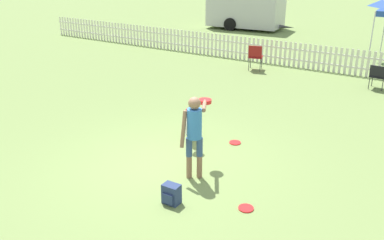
{
  "coord_description": "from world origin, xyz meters",
  "views": [
    {
      "loc": [
        4.51,
        -6.41,
        4.15
      ],
      "look_at": [
        0.12,
        0.71,
        0.79
      ],
      "focal_mm": 40.0,
      "sensor_mm": 36.0,
      "label": 1
    }
  ],
  "objects_px": {
    "equipment_trailer": "(246,5)",
    "frisbee_near_handler": "(246,208)",
    "leaping_dog": "(191,117)",
    "folding_chair_center": "(378,75)",
    "backpack_on_grass": "(171,194)",
    "handler_person": "(195,127)",
    "frisbee_near_dog": "(235,143)",
    "folding_chair_blue_left": "(255,55)"
  },
  "relations": [
    {
      "from": "equipment_trailer",
      "to": "frisbee_near_handler",
      "type": "bearing_deg",
      "value": -69.81
    },
    {
      "from": "leaping_dog",
      "to": "folding_chair_center",
      "type": "xyz_separation_m",
      "value": [
        2.96,
        6.38,
        -0.1
      ]
    },
    {
      "from": "leaping_dog",
      "to": "frisbee_near_handler",
      "type": "distance_m",
      "value": 3.04
    },
    {
      "from": "leaping_dog",
      "to": "backpack_on_grass",
      "type": "distance_m",
      "value": 2.7
    },
    {
      "from": "handler_person",
      "to": "frisbee_near_handler",
      "type": "distance_m",
      "value": 1.77
    },
    {
      "from": "frisbee_near_dog",
      "to": "folding_chair_center",
      "type": "relative_size",
      "value": 0.33
    },
    {
      "from": "frisbee_near_dog",
      "to": "equipment_trailer",
      "type": "distance_m",
      "value": 15.4
    },
    {
      "from": "frisbee_near_handler",
      "to": "equipment_trailer",
      "type": "relative_size",
      "value": 0.05
    },
    {
      "from": "leaping_dog",
      "to": "equipment_trailer",
      "type": "relative_size",
      "value": 0.21
    },
    {
      "from": "folding_chair_center",
      "to": "handler_person",
      "type": "bearing_deg",
      "value": 78.94
    },
    {
      "from": "backpack_on_grass",
      "to": "folding_chair_center",
      "type": "xyz_separation_m",
      "value": [
        1.85,
        8.82,
        0.29
      ]
    },
    {
      "from": "frisbee_near_handler",
      "to": "equipment_trailer",
      "type": "bearing_deg",
      "value": 115.13
    },
    {
      "from": "equipment_trailer",
      "to": "leaping_dog",
      "type": "bearing_deg",
      "value": -74.56
    },
    {
      "from": "backpack_on_grass",
      "to": "equipment_trailer",
      "type": "distance_m",
      "value": 18.05
    },
    {
      "from": "backpack_on_grass",
      "to": "equipment_trailer",
      "type": "bearing_deg",
      "value": 111.0
    },
    {
      "from": "handler_person",
      "to": "folding_chair_center",
      "type": "relative_size",
      "value": 2.08
    },
    {
      "from": "frisbee_near_handler",
      "to": "equipment_trailer",
      "type": "distance_m",
      "value": 18.05
    },
    {
      "from": "handler_person",
      "to": "backpack_on_grass",
      "type": "bearing_deg",
      "value": -115.74
    },
    {
      "from": "frisbee_near_dog",
      "to": "backpack_on_grass",
      "type": "bearing_deg",
      "value": -86.79
    },
    {
      "from": "leaping_dog",
      "to": "folding_chair_blue_left",
      "type": "height_order",
      "value": "leaping_dog"
    },
    {
      "from": "leaping_dog",
      "to": "frisbee_near_dog",
      "type": "xyz_separation_m",
      "value": [
        0.95,
        0.4,
        -0.56
      ]
    },
    {
      "from": "handler_person",
      "to": "leaping_dog",
      "type": "bearing_deg",
      "value": 90.45
    },
    {
      "from": "frisbee_near_handler",
      "to": "folding_chair_center",
      "type": "height_order",
      "value": "folding_chair_center"
    },
    {
      "from": "handler_person",
      "to": "frisbee_near_handler",
      "type": "relative_size",
      "value": 6.22
    },
    {
      "from": "backpack_on_grass",
      "to": "frisbee_near_handler",
      "type": "bearing_deg",
      "value": 23.67
    },
    {
      "from": "handler_person",
      "to": "folding_chair_center",
      "type": "height_order",
      "value": "handler_person"
    },
    {
      "from": "handler_person",
      "to": "frisbee_near_dog",
      "type": "height_order",
      "value": "handler_person"
    },
    {
      "from": "handler_person",
      "to": "leaping_dog",
      "type": "relative_size",
      "value": 1.66
    },
    {
      "from": "frisbee_near_handler",
      "to": "folding_chair_blue_left",
      "type": "xyz_separation_m",
      "value": [
        -3.56,
        8.4,
        0.55
      ]
    },
    {
      "from": "leaping_dog",
      "to": "backpack_on_grass",
      "type": "bearing_deg",
      "value": 80.44
    },
    {
      "from": "frisbee_near_handler",
      "to": "handler_person",
      "type": "bearing_deg",
      "value": 158.81
    },
    {
      "from": "leaping_dog",
      "to": "frisbee_near_dog",
      "type": "distance_m",
      "value": 1.17
    },
    {
      "from": "frisbee_near_dog",
      "to": "equipment_trailer",
      "type": "relative_size",
      "value": 0.05
    },
    {
      "from": "folding_chair_blue_left",
      "to": "folding_chair_center",
      "type": "bearing_deg",
      "value": 163.01
    },
    {
      "from": "backpack_on_grass",
      "to": "leaping_dog",
      "type": "bearing_deg",
      "value": 114.53
    },
    {
      "from": "handler_person",
      "to": "equipment_trailer",
      "type": "height_order",
      "value": "equipment_trailer"
    },
    {
      "from": "frisbee_near_handler",
      "to": "folding_chair_center",
      "type": "bearing_deg",
      "value": 85.48
    },
    {
      "from": "backpack_on_grass",
      "to": "folding_chair_center",
      "type": "bearing_deg",
      "value": 78.17
    },
    {
      "from": "handler_person",
      "to": "backpack_on_grass",
      "type": "relative_size",
      "value": 4.54
    },
    {
      "from": "frisbee_near_dog",
      "to": "frisbee_near_handler",
      "type": "bearing_deg",
      "value": -59.69
    },
    {
      "from": "backpack_on_grass",
      "to": "handler_person",
      "type": "bearing_deg",
      "value": 98.36
    },
    {
      "from": "frisbee_near_handler",
      "to": "folding_chair_center",
      "type": "distance_m",
      "value": 8.33
    }
  ]
}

